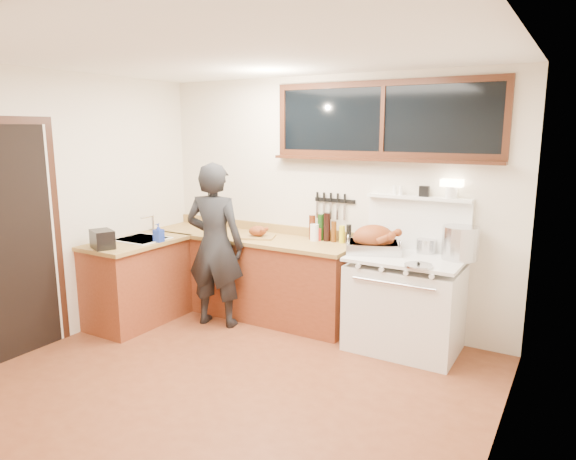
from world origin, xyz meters
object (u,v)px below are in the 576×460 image
Objects in this scene: vintage_stove at (405,301)px; roast_turkey at (374,241)px; cutting_board at (258,233)px; man at (215,245)px.

vintage_stove is 2.63× the size of roast_turkey.
man is at bearing -124.55° from cutting_board.
roast_turkey is at bearing 0.80° from cutting_board.
man reaches higher than cutting_board.
cutting_board is 1.32m from roast_turkey.
vintage_stove reaches higher than roast_turkey.
roast_turkey reaches higher than cutting_board.
vintage_stove is at bearing 0.55° from cutting_board.
vintage_stove is 0.63m from roast_turkey.
cutting_board is (0.27, 0.40, 0.09)m from man.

